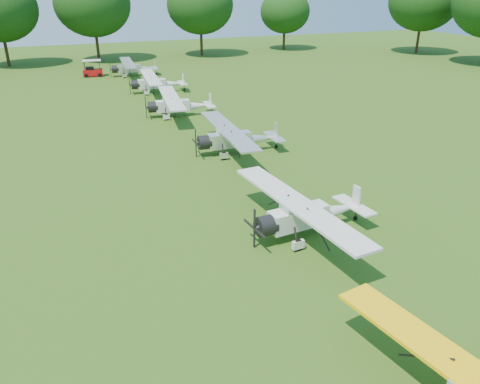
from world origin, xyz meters
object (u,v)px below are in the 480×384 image
(aircraft_5, at_px, (178,104))
(aircraft_6, at_px, (156,82))
(golf_cart, at_px, (92,71))
(aircraft_3, at_px, (307,212))
(aircraft_7, at_px, (132,67))
(aircraft_4, at_px, (236,137))

(aircraft_5, xyz_separation_m, aircraft_6, (0.44, 10.53, 0.00))
(aircraft_5, bearing_deg, golf_cart, 109.73)
(aircraft_3, relative_size, golf_cart, 3.90)
(aircraft_7, distance_m, golf_cart, 5.14)
(aircraft_5, bearing_deg, aircraft_3, -82.67)
(aircraft_5, xyz_separation_m, golf_cart, (-4.99, 23.11, -0.45))
(aircraft_4, xyz_separation_m, golf_cart, (-6.13, 34.29, -0.48))
(aircraft_6, xyz_separation_m, golf_cart, (-5.43, 12.58, -0.46))
(aircraft_3, xyz_separation_m, aircraft_7, (-0.02, 44.88, -0.02))
(aircraft_3, distance_m, aircraft_6, 33.88)
(aircraft_4, relative_size, aircraft_5, 1.02)
(aircraft_7, xyz_separation_m, golf_cart, (-4.88, 1.57, -0.43))
(aircraft_6, distance_m, golf_cart, 13.71)
(aircraft_6, relative_size, aircraft_7, 1.02)
(aircraft_3, height_order, aircraft_5, aircraft_5)
(golf_cart, bearing_deg, aircraft_3, -77.94)
(aircraft_5, relative_size, aircraft_6, 1.00)
(aircraft_7, height_order, golf_cart, golf_cart)
(aircraft_3, xyz_separation_m, aircraft_4, (1.23, 12.17, 0.02))
(aircraft_5, distance_m, golf_cart, 23.65)
(aircraft_4, height_order, aircraft_5, aircraft_4)
(aircraft_6, bearing_deg, aircraft_5, -86.75)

